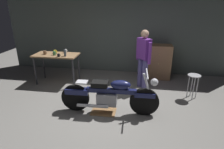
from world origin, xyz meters
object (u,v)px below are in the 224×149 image
object	(u,v)px
mug_white_ceramic	(66,51)
mug_green_speckled	(54,53)
mug_black_matte	(59,55)
mug_brown_stoneware	(45,53)
person_standing	(143,57)
bottle	(65,53)
mug_yellow_tall	(55,52)
motorcycle	(110,95)
wooden_dresser	(158,62)
shop_stool	(194,80)

from	to	relation	value
mug_white_ceramic	mug_green_speckled	distance (m)	0.39
mug_black_matte	mug_white_ceramic	bearing A→B (deg)	87.94
mug_brown_stoneware	mug_black_matte	bearing A→B (deg)	-20.08
person_standing	bottle	world-z (taller)	person_standing
mug_yellow_tall	mug_brown_stoneware	size ratio (longest dim) A/B	1.01
motorcycle	person_standing	bearing A→B (deg)	62.71
person_standing	mug_black_matte	size ratio (longest dim) A/B	16.25
person_standing	mug_brown_stoneware	size ratio (longest dim) A/B	13.89
wooden_dresser	mug_green_speckled	world-z (taller)	wooden_dresser
mug_brown_stoneware	shop_stool	bearing A→B (deg)	-5.19
motorcycle	mug_white_ceramic	size ratio (longest dim) A/B	19.21
mug_yellow_tall	mug_white_ceramic	world-z (taller)	mug_white_ceramic
motorcycle	bottle	distance (m)	2.06
mug_white_ceramic	bottle	size ratio (longest dim) A/B	0.47
mug_green_speckled	bottle	xyz separation A→B (m)	(0.36, -0.07, 0.04)
person_standing	mug_white_ceramic	distance (m)	2.37
person_standing	bottle	xyz separation A→B (m)	(-2.21, -0.18, 0.07)
person_standing	mug_yellow_tall	size ratio (longest dim) A/B	13.71
person_standing	mug_green_speckled	xyz separation A→B (m)	(-2.57, -0.11, 0.03)
shop_stool	mug_white_ceramic	size ratio (longest dim) A/B	5.61
person_standing	mug_brown_stoneware	xyz separation A→B (m)	(-2.88, -0.08, 0.03)
mug_black_matte	mug_green_speckled	bearing A→B (deg)	141.95
motorcycle	mug_white_ceramic	xyz separation A→B (m)	(-1.65, 1.69, 0.50)
person_standing	motorcycle	bearing A→B (deg)	114.80
shop_stool	bottle	bearing A→B (deg)	175.52
person_standing	wooden_dresser	world-z (taller)	person_standing
shop_stool	person_standing	bearing A→B (deg)	160.43
mug_green_speckled	bottle	world-z (taller)	bottle
shop_stool	mug_black_matte	bearing A→B (deg)	176.99
mug_green_speckled	motorcycle	bearing A→B (deg)	-36.19
shop_stool	mug_green_speckled	distance (m)	3.90
wooden_dresser	person_standing	bearing A→B (deg)	-120.11
motorcycle	wooden_dresser	xyz separation A→B (m)	(1.19, 2.31, 0.10)
motorcycle	mug_brown_stoneware	bearing A→B (deg)	145.43
person_standing	mug_black_matte	world-z (taller)	person_standing
mug_yellow_tall	person_standing	bearing A→B (deg)	-2.20
mug_black_matte	mug_brown_stoneware	world-z (taller)	mug_brown_stoneware
motorcycle	mug_yellow_tall	size ratio (longest dim) A/B	17.99
mug_brown_stoneware	mug_green_speckled	bearing A→B (deg)	-6.42
motorcycle	bottle	world-z (taller)	bottle
motorcycle	person_standing	xyz separation A→B (m)	(0.70, 1.48, 0.48)
shop_stool	wooden_dresser	size ratio (longest dim) A/B	0.58
person_standing	shop_stool	bearing A→B (deg)	-149.38
mug_brown_stoneware	bottle	world-z (taller)	bottle
mug_black_matte	mug_white_ceramic	size ratio (longest dim) A/B	0.90
mug_white_ceramic	mug_green_speckled	bearing A→B (deg)	-122.49
wooden_dresser	mug_yellow_tall	bearing A→B (deg)	-166.79
motorcycle	mug_green_speckled	bearing A→B (deg)	141.92
motorcycle	mug_brown_stoneware	xyz separation A→B (m)	(-2.18, 1.40, 0.50)
shop_stool	mug_yellow_tall	distance (m)	3.99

